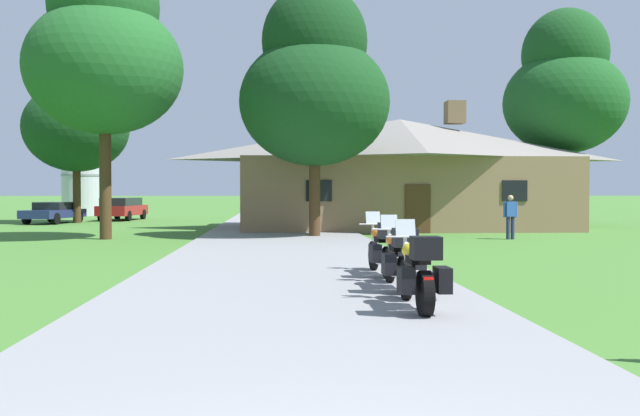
% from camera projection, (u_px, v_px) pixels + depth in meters
% --- Properties ---
extents(ground_plane, '(500.00, 500.00, 0.00)m').
position_uv_depth(ground_plane, '(283.00, 245.00, 22.96)').
color(ground_plane, '#42752D').
extents(asphalt_driveway, '(6.40, 80.00, 0.06)m').
position_uv_depth(asphalt_driveway, '(284.00, 249.00, 20.96)').
color(asphalt_driveway, gray).
rests_on(asphalt_driveway, ground).
extents(motorcycle_yellow_nearest_to_camera, '(0.72, 2.08, 1.30)m').
position_uv_depth(motorcycle_yellow_nearest_to_camera, '(418.00, 273.00, 10.02)').
color(motorcycle_yellow_nearest_to_camera, black).
rests_on(motorcycle_yellow_nearest_to_camera, asphalt_driveway).
extents(motorcycle_orange_second_in_row, '(0.72, 2.08, 1.30)m').
position_uv_depth(motorcycle_orange_second_in_row, '(399.00, 259.00, 12.14)').
color(motorcycle_orange_second_in_row, black).
rests_on(motorcycle_orange_second_in_row, asphalt_driveway).
extents(motorcycle_orange_farthest_in_row, '(0.80, 2.08, 1.30)m').
position_uv_depth(motorcycle_orange_farthest_in_row, '(383.00, 249.00, 14.20)').
color(motorcycle_orange_farthest_in_row, black).
rests_on(motorcycle_orange_farthest_in_row, asphalt_driveway).
extents(stone_lodge, '(16.07, 9.03, 6.24)m').
position_uv_depth(stone_lodge, '(400.00, 172.00, 33.45)').
color(stone_lodge, '#896B4C').
rests_on(stone_lodge, ground).
extents(bystander_blue_shirt_near_lodge, '(0.55, 0.24, 1.67)m').
position_uv_depth(bystander_blue_shirt_near_lodge, '(510.00, 215.00, 25.61)').
color(bystander_blue_shirt_near_lodge, navy).
rests_on(bystander_blue_shirt_near_lodge, ground).
extents(tree_by_lodge_front, '(5.89, 5.89, 9.86)m').
position_uv_depth(tree_by_lodge_front, '(315.00, 84.00, 26.62)').
color(tree_by_lodge_front, '#422D19').
rests_on(tree_by_lodge_front, ground).
extents(tree_left_near, '(5.84, 5.84, 10.95)m').
position_uv_depth(tree_left_near, '(104.00, 50.00, 25.51)').
color(tree_left_near, '#422D19').
rests_on(tree_left_near, ground).
extents(tree_left_far, '(5.89, 5.89, 9.99)m').
position_uv_depth(tree_left_far, '(76.00, 115.00, 38.78)').
color(tree_left_far, '#422D19').
rests_on(tree_left_far, ground).
extents(tree_right_of_lodge, '(6.33, 6.33, 11.38)m').
position_uv_depth(tree_right_of_lodge, '(565.00, 88.00, 35.82)').
color(tree_right_of_lodge, '#422D19').
rests_on(tree_right_of_lodge, ground).
extents(metal_silo_distant, '(3.02, 3.02, 6.75)m').
position_uv_depth(metal_silo_distant, '(82.00, 170.00, 50.64)').
color(metal_silo_distant, '#B2B7BC').
rests_on(metal_silo_distant, ground).
extents(parked_red_suv_far_left, '(2.36, 4.78, 1.40)m').
position_uv_depth(parked_red_suv_far_left, '(122.00, 208.00, 42.62)').
color(parked_red_suv_far_left, maroon).
rests_on(parked_red_suv_far_left, ground).
extents(parked_navy_sedan_far_left, '(2.62, 4.48, 1.20)m').
position_uv_depth(parked_navy_sedan_far_left, '(54.00, 212.00, 38.33)').
color(parked_navy_sedan_far_left, navy).
rests_on(parked_navy_sedan_far_left, ground).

